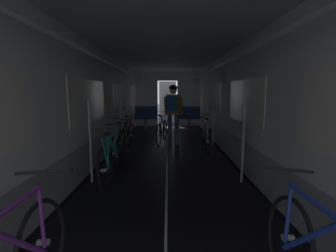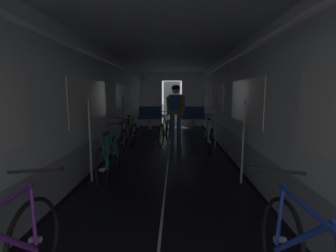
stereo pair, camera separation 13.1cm
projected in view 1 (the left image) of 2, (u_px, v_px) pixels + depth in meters
The scene contains 8 objects.
train_car_shell at pixel (168, 84), 5.25m from camera, with size 3.14×12.34×2.57m.
bench_seat_far_left at pixel (147, 115), 9.84m from camera, with size 0.98×0.51×0.95m.
bench_seat_far_right at pixel (190, 115), 9.84m from camera, with size 0.98×0.51×0.95m.
bicycle_teal at pixel (111, 158), 4.08m from camera, with size 0.44×1.69×0.95m.
bicycle_black at pixel (127, 137), 6.06m from camera, with size 0.46×1.69×0.96m.
bicycle_silver at pixel (207, 136), 6.15m from camera, with size 0.44×1.69×0.95m.
person_cyclist_aisle at pixel (174, 108), 6.67m from camera, with size 0.56×0.45×1.73m.
bicycle_green_in_aisle at pixel (163, 131), 7.03m from camera, with size 0.45×1.68×0.93m.
Camera 1 is at (0.02, -1.73, 1.50)m, focal length 25.18 mm.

